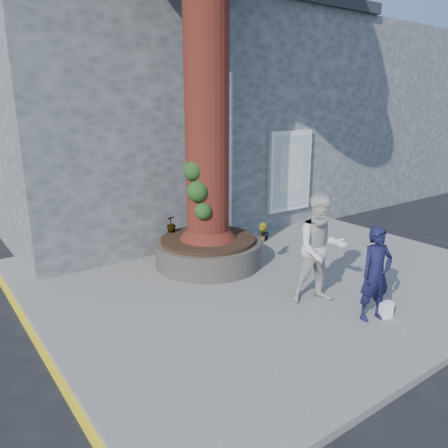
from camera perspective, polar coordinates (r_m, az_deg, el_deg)
ground at (r=7.78m, az=1.41°, el=-11.52°), size 120.00×120.00×0.00m
pavement at (r=9.32m, az=5.03°, el=-6.39°), size 9.00×8.00×0.12m
yellow_line at (r=7.48m, az=-23.26°, el=-14.06°), size 0.10×30.00×0.01m
stone_shop at (r=14.35m, az=-8.35°, el=13.96°), size 10.30×8.30×6.30m
neighbour_shop at (r=19.44m, az=13.60°, el=13.64°), size 6.00×8.00×6.00m
planter at (r=9.54m, az=-2.06°, el=-3.55°), size 2.30×2.30×0.60m
man at (r=7.43m, az=19.22°, el=-6.18°), size 0.64×0.50×1.56m
woman at (r=7.75m, az=12.50°, el=-3.24°), size 1.17×1.07×1.94m
shopping_bag at (r=7.78m, az=20.41°, el=-10.45°), size 0.23×0.18×0.28m
plant_a at (r=10.53m, az=-0.84°, el=1.18°), size 0.24×0.25×0.40m
plant_b at (r=9.24m, az=5.25°, el=-1.02°), size 0.29×0.29×0.38m
plant_c at (r=9.87m, az=-6.93°, el=0.03°), size 0.23×0.23×0.38m
plant_d at (r=9.26m, az=5.24°, el=-1.35°), size 0.32×0.32×0.26m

